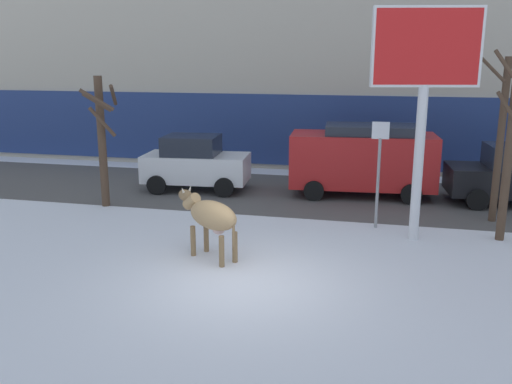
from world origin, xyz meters
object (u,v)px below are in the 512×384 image
Objects in this scene: car_white_hatchback at (195,163)px; bare_tree_right_lot at (102,136)px; car_red_van at (363,158)px; street_sign at (379,166)px; bare_tree_left_lot at (510,143)px; billboard at (426,62)px; bare_tree_far_back at (501,135)px; pedestrian_near_billboard at (402,157)px; cow_tan at (211,216)px.

car_white_hatchback is 0.93× the size of bare_tree_right_lot.
street_sign is (0.54, -3.52, 0.43)m from car_red_van.
bare_tree_left_lot reaches higher than bare_tree_right_lot.
street_sign is (-0.94, 0.76, -2.64)m from billboard.
car_white_hatchback is at bearing 151.96° from billboard.
street_sign is at bearing -156.90° from bare_tree_far_back.
street_sign is (-3.14, -1.34, -0.72)m from bare_tree_far_back.
billboard reaches higher than car_red_van.
bare_tree_far_back is (3.68, -2.18, 1.15)m from car_red_van.
bare_tree_right_lot is 1.38× the size of street_sign.
billboard reaches higher than car_white_hatchback.
cow_tan is at bearing -115.09° from pedestrian_near_billboard.
car_red_van is 1.68× the size of street_sign.
billboard is (4.49, 2.43, 3.32)m from cow_tan.
bare_tree_left_lot is at bearing -3.33° from bare_tree_right_lot.
billboard is 3.60m from bare_tree_far_back.
cow_tan is 0.65× the size of street_sign.
car_red_van reaches higher than cow_tan.
billboard is 1.24× the size of bare_tree_far_back.
cow_tan is 0.41× the size of bare_tree_far_back.
pedestrian_near_billboard is at bearing 64.91° from cow_tan.
car_white_hatchback is 0.77× the size of car_red_van.
bare_tree_right_lot is (-4.50, 3.52, 1.15)m from cow_tan.
car_red_van reaches higher than car_white_hatchback.
billboard is 1.21× the size of bare_tree_left_lot.
street_sign is (6.11, -2.99, 0.74)m from car_white_hatchback.
billboard is 1.53× the size of car_white_hatchback.
bare_tree_right_lot is at bearing -157.01° from car_red_van.
bare_tree_left_lot reaches higher than bare_tree_far_back.
bare_tree_far_back is (11.19, 1.01, 0.25)m from bare_tree_right_lot.
bare_tree_right_lot reaches higher than street_sign.
bare_tree_right_lot is 0.87× the size of bare_tree_far_back.
billboard is at bearing -168.05° from bare_tree_left_lot.
car_red_van is at bearing 22.99° from bare_tree_right_lot.
street_sign is at bearing 140.99° from billboard.
bare_tree_left_lot is at bearing -19.88° from car_white_hatchback.
billboard is at bearing -88.60° from pedestrian_near_billboard.
street_sign reaches higher than pedestrian_near_billboard.
bare_tree_far_back reaches higher than cow_tan.
car_red_van is at bearing 65.78° from cow_tan.
car_red_van is 5.38m from bare_tree_left_lot.
car_red_van is at bearing 133.03° from bare_tree_left_lot.
bare_tree_far_back is at bearing -10.15° from car_white_hatchback.
car_red_van is (-1.48, 4.28, -3.07)m from billboard.
car_white_hatchback is 0.81× the size of bare_tree_far_back.
pedestrian_near_billboard is 10.59m from bare_tree_right_lot.
cow_tan is 7.34m from bare_tree_left_lot.
cow_tan is at bearing -151.61° from billboard.
cow_tan is 0.50× the size of car_white_hatchback.
pedestrian_near_billboard is 0.38× the size of bare_tree_left_lot.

